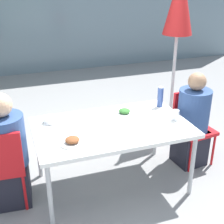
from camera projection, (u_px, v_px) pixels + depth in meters
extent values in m
plane|color=gray|center=(112.00, 184.00, 3.45)|extent=(24.00, 24.00, 0.00)
cube|color=slate|center=(43.00, 4.00, 6.77)|extent=(10.00, 0.20, 3.00)
cube|color=white|center=(112.00, 127.00, 3.16)|extent=(1.56, 0.95, 0.04)
cylinder|color=#B7B7B7|center=(50.00, 197.00, 2.74)|extent=(0.04, 0.04, 0.69)
cylinder|color=#B7B7B7|center=(192.00, 166.00, 3.17)|extent=(0.04, 0.04, 0.69)
cylinder|color=#B7B7B7|center=(38.00, 150.00, 3.45)|extent=(0.04, 0.04, 0.69)
cylinder|color=#B7B7B7|center=(156.00, 130.00, 3.88)|extent=(0.04, 0.04, 0.69)
cube|color=red|center=(4.00, 166.00, 3.02)|extent=(0.43, 0.43, 0.04)
cylinder|color=red|center=(25.00, 172.00, 3.30)|extent=(0.03, 0.03, 0.41)
cylinder|color=red|center=(25.00, 193.00, 3.00)|extent=(0.03, 0.03, 0.41)
cube|color=black|center=(12.00, 182.00, 3.12)|extent=(0.37, 0.37, 0.45)
cylinder|color=navy|center=(5.00, 141.00, 2.92)|extent=(0.38, 0.38, 0.51)
sphere|color=tan|center=(0.00, 105.00, 2.77)|extent=(0.22, 0.22, 0.22)
cube|color=red|center=(195.00, 130.00, 3.70)|extent=(0.44, 0.44, 0.04)
cube|color=red|center=(187.00, 107.00, 3.75)|extent=(0.40, 0.08, 0.42)
cylinder|color=red|center=(213.00, 150.00, 3.72)|extent=(0.03, 0.03, 0.41)
cylinder|color=red|center=(190.00, 157.00, 3.58)|extent=(0.03, 0.03, 0.41)
cylinder|color=red|center=(195.00, 137.00, 4.00)|extent=(0.03, 0.03, 0.41)
cylinder|color=red|center=(173.00, 143.00, 3.86)|extent=(0.03, 0.03, 0.41)
cube|color=black|center=(190.00, 146.00, 3.76)|extent=(0.36, 0.36, 0.45)
cylinder|color=navy|center=(194.00, 110.00, 3.57)|extent=(0.37, 0.37, 0.50)
sphere|color=#9E7556|center=(197.00, 81.00, 3.42)|extent=(0.20, 0.20, 0.20)
cylinder|color=#333333|center=(169.00, 126.00, 4.70)|extent=(0.36, 0.36, 0.05)
cylinder|color=#BCBCBC|center=(175.00, 54.00, 4.25)|extent=(0.04, 0.04, 2.23)
cone|color=red|center=(180.00, 1.00, 3.96)|extent=(0.39, 0.39, 0.85)
cylinder|color=white|center=(72.00, 143.00, 2.81)|extent=(0.24, 0.24, 0.01)
ellipsoid|color=brown|center=(72.00, 140.00, 2.80)|extent=(0.13, 0.13, 0.05)
cylinder|color=white|center=(124.00, 114.00, 3.40)|extent=(0.22, 0.22, 0.01)
ellipsoid|color=#33702D|center=(124.00, 111.00, 3.38)|extent=(0.12, 0.12, 0.05)
cylinder|color=#334C8E|center=(160.00, 97.00, 3.55)|extent=(0.07, 0.07, 0.22)
cylinder|color=white|center=(161.00, 88.00, 3.50)|extent=(0.05, 0.05, 0.02)
cylinder|color=white|center=(176.00, 115.00, 3.25)|extent=(0.07, 0.07, 0.11)
cylinder|color=white|center=(51.00, 120.00, 3.20)|extent=(0.16, 0.16, 0.06)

